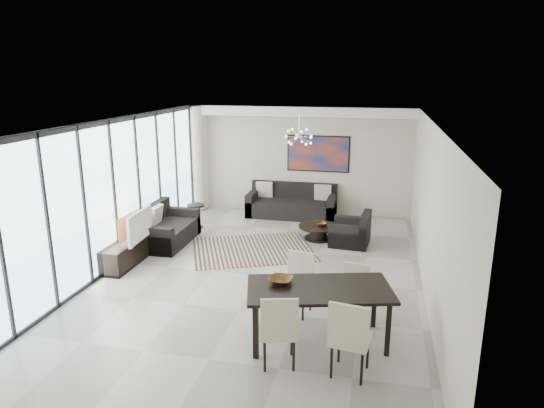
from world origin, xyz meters
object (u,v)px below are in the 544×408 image
(coffee_table, at_px, (318,231))
(television, at_px, (135,226))
(sofa_main, at_px, (292,205))
(dining_table, at_px, (319,293))
(tv_console, at_px, (128,252))

(coffee_table, distance_m, television, 4.14)
(sofa_main, xyz_separation_m, dining_table, (1.51, -6.17, 0.47))
(sofa_main, relative_size, tv_console, 1.50)
(coffee_table, xyz_separation_m, dining_table, (0.57, -4.44, 0.57))
(dining_table, bearing_deg, tv_console, 152.91)
(tv_console, height_order, dining_table, dining_table)
(sofa_main, bearing_deg, dining_table, -76.27)
(tv_console, xyz_separation_m, television, (0.16, 0.06, 0.55))
(coffee_table, relative_size, tv_console, 0.59)
(tv_console, relative_size, dining_table, 0.71)
(tv_console, bearing_deg, coffee_table, 33.00)
(coffee_table, distance_m, dining_table, 4.51)
(coffee_table, relative_size, sofa_main, 0.39)
(coffee_table, height_order, tv_console, tv_console)
(sofa_main, xyz_separation_m, television, (-2.47, -3.99, 0.50))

